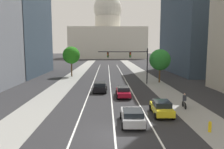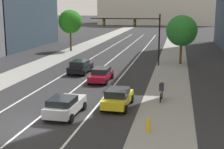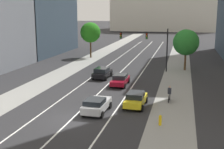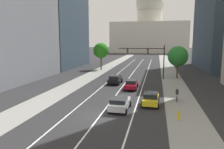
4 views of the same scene
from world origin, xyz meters
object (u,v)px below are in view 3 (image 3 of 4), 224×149
object	(u,v)px
fire_hydrant	(160,120)
car_yellow	(136,99)
street_tree_mid_right	(186,42)
car_crimson	(120,80)
cyclist	(169,94)
car_black	(102,73)
car_silver	(96,105)
traffic_signal_mast	(148,41)
street_tree_mid_left	(90,33)

from	to	relation	value
fire_hydrant	car_yellow	bearing A→B (deg)	121.11
car_yellow	street_tree_mid_right	size ratio (longest dim) A/B	0.64
car_crimson	cyclist	world-z (taller)	cyclist
car_yellow	car_black	bearing A→B (deg)	31.09
car_silver	cyclist	bearing A→B (deg)	-50.49
traffic_signal_mast	fire_hydrant	bearing A→B (deg)	-80.74
car_black	car_silver	world-z (taller)	car_black
car_silver	street_tree_mid_left	xyz separation A→B (m)	(-10.63, 32.87, 4.28)
car_silver	street_tree_mid_right	distance (m)	25.08
car_silver	fire_hydrant	world-z (taller)	car_silver
car_silver	street_tree_mid_right	size ratio (longest dim) A/B	0.66
car_black	street_tree_mid_right	world-z (taller)	street_tree_mid_right
traffic_signal_mast	cyclist	size ratio (longest dim) A/B	5.38
car_silver	fire_hydrant	size ratio (longest dim) A/B	4.71
traffic_signal_mast	street_tree_mid_left	bearing A→B (deg)	138.62
car_yellow	fire_hydrant	distance (m)	5.43
car_silver	traffic_signal_mast	size ratio (longest dim) A/B	0.46
fire_hydrant	street_tree_mid_left	size ratio (longest dim) A/B	0.13
traffic_signal_mast	street_tree_mid_right	distance (m)	6.13
car_yellow	cyclist	distance (m)	4.01
car_black	traffic_signal_mast	size ratio (longest dim) A/B	0.47
car_black	street_tree_mid_left	xyz separation A→B (m)	(-7.32, 18.33, 4.24)
traffic_signal_mast	cyclist	bearing A→B (deg)	-75.52
car_yellow	cyclist	size ratio (longest dim) A/B	2.45
car_silver	car_yellow	xyz separation A→B (m)	(3.31, 2.73, -0.00)
car_silver	car_crimson	distance (m)	11.05
car_silver	cyclist	xyz separation A→B (m)	(6.52, 5.14, 0.08)
traffic_signal_mast	street_tree_mid_left	xyz separation A→B (m)	(-12.92, 11.39, 0.25)
street_tree_mid_right	car_silver	bearing A→B (deg)	-109.02
car_yellow	car_crimson	distance (m)	8.95
fire_hydrant	street_tree_mid_right	distance (m)	25.75
car_silver	traffic_signal_mast	world-z (taller)	traffic_signal_mast
car_black	cyclist	bearing A→B (deg)	-131.80
car_black	cyclist	size ratio (longest dim) A/B	2.52
car_yellow	traffic_signal_mast	size ratio (longest dim) A/B	0.45
car_silver	street_tree_mid_left	bearing A→B (deg)	19.15
cyclist	traffic_signal_mast	bearing A→B (deg)	18.47
street_tree_mid_right	fire_hydrant	bearing A→B (deg)	-94.46
street_tree_mid_left	street_tree_mid_right	size ratio (longest dim) A/B	1.08
traffic_signal_mast	cyclist	xyz separation A→B (m)	(4.22, -16.34, -3.94)
cyclist	car_yellow	bearing A→B (deg)	130.88
car_black	car_yellow	distance (m)	13.53
traffic_signal_mast	car_yellow	bearing A→B (deg)	-86.91
car_silver	car_black	bearing A→B (deg)	14.04
car_black	cyclist	world-z (taller)	cyclist
fire_hydrant	street_tree_mid_left	world-z (taller)	street_tree_mid_left
car_crimson	street_tree_mid_right	distance (m)	15.26
street_tree_mid_right	car_black	bearing A→B (deg)	-141.95
fire_hydrant	cyclist	size ratio (longest dim) A/B	0.53
car_crimson	cyclist	xyz separation A→B (m)	(6.51, -5.91, 0.10)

